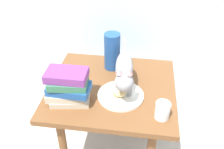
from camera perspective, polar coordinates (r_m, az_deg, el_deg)
side_table at (r=1.45m, az=-0.00°, el=-5.65°), size 0.68×0.62×0.62m
plate at (r=1.32m, az=1.96°, el=-4.74°), size 0.24×0.24×0.01m
bread_roll at (r=1.29m, az=1.48°, el=-3.89°), size 0.10×0.09×0.05m
cat at (r=1.29m, az=2.77°, el=1.01°), size 0.12×0.48×0.23m
book_stack at (r=1.26m, az=-9.83°, el=-2.84°), size 0.22×0.15×0.18m
green_vase at (r=1.48m, az=0.03°, el=5.22°), size 0.09×0.09×0.22m
candle_jar at (r=1.21m, az=11.24°, el=-8.10°), size 0.07×0.07×0.08m
tv_remote at (r=1.46m, az=-8.69°, el=-0.58°), size 0.15×0.12×0.02m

